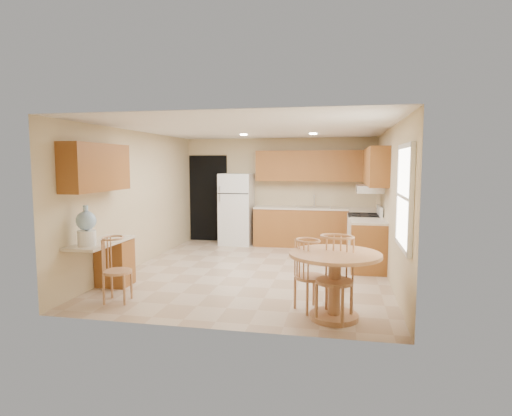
% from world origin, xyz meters
% --- Properties ---
extents(floor, '(5.50, 5.50, 0.00)m').
position_xyz_m(floor, '(0.00, 0.00, 0.00)').
color(floor, tan).
rests_on(floor, ground).
extents(ceiling, '(4.50, 5.50, 0.02)m').
position_xyz_m(ceiling, '(0.00, 0.00, 2.50)').
color(ceiling, white).
rests_on(ceiling, wall_back).
extents(wall_back, '(4.50, 0.02, 2.50)m').
position_xyz_m(wall_back, '(0.00, 2.75, 1.25)').
color(wall_back, '#CFB88B').
rests_on(wall_back, floor).
extents(wall_front, '(4.50, 0.02, 2.50)m').
position_xyz_m(wall_front, '(0.00, -2.75, 1.25)').
color(wall_front, '#CFB88B').
rests_on(wall_front, floor).
extents(wall_left, '(0.02, 5.50, 2.50)m').
position_xyz_m(wall_left, '(-2.25, 0.00, 1.25)').
color(wall_left, '#CFB88B').
rests_on(wall_left, floor).
extents(wall_right, '(0.02, 5.50, 2.50)m').
position_xyz_m(wall_right, '(2.25, 0.00, 1.25)').
color(wall_right, '#CFB88B').
rests_on(wall_right, floor).
extents(doorway, '(0.90, 0.02, 2.10)m').
position_xyz_m(doorway, '(-1.75, 2.73, 1.05)').
color(doorway, black).
rests_on(doorway, floor).
extents(base_cab_back, '(2.75, 0.60, 0.87)m').
position_xyz_m(base_cab_back, '(0.88, 2.45, 0.43)').
color(base_cab_back, '#9E5F28').
rests_on(base_cab_back, floor).
extents(counter_back, '(2.75, 0.63, 0.04)m').
position_xyz_m(counter_back, '(0.88, 2.45, 0.89)').
color(counter_back, beige).
rests_on(counter_back, base_cab_back).
extents(base_cab_right_a, '(0.60, 0.59, 0.87)m').
position_xyz_m(base_cab_right_a, '(1.95, 1.85, 0.43)').
color(base_cab_right_a, '#9E5F28').
rests_on(base_cab_right_a, floor).
extents(counter_right_a, '(0.63, 0.59, 0.04)m').
position_xyz_m(counter_right_a, '(1.95, 1.85, 0.89)').
color(counter_right_a, beige).
rests_on(counter_right_a, base_cab_right_a).
extents(base_cab_right_b, '(0.60, 0.80, 0.87)m').
position_xyz_m(base_cab_right_b, '(1.95, 0.40, 0.43)').
color(base_cab_right_b, '#9E5F28').
rests_on(base_cab_right_b, floor).
extents(counter_right_b, '(0.63, 0.80, 0.04)m').
position_xyz_m(counter_right_b, '(1.95, 0.40, 0.89)').
color(counter_right_b, beige).
rests_on(counter_right_b, base_cab_right_b).
extents(upper_cab_back, '(2.75, 0.33, 0.70)m').
position_xyz_m(upper_cab_back, '(0.88, 2.58, 1.85)').
color(upper_cab_back, '#9E5F28').
rests_on(upper_cab_back, wall_back).
extents(upper_cab_right, '(0.33, 2.42, 0.70)m').
position_xyz_m(upper_cab_right, '(2.08, 1.21, 1.85)').
color(upper_cab_right, '#9E5F28').
rests_on(upper_cab_right, wall_right).
extents(upper_cab_left, '(0.33, 1.40, 0.70)m').
position_xyz_m(upper_cab_left, '(-2.08, -1.60, 1.85)').
color(upper_cab_left, '#9E5F28').
rests_on(upper_cab_left, wall_left).
extents(sink, '(0.78, 0.44, 0.01)m').
position_xyz_m(sink, '(0.85, 2.45, 0.91)').
color(sink, silver).
rests_on(sink, counter_back).
extents(range_hood, '(0.50, 0.76, 0.14)m').
position_xyz_m(range_hood, '(2.00, 1.18, 1.42)').
color(range_hood, silver).
rests_on(range_hood, upper_cab_right).
extents(desk_pedestal, '(0.48, 0.42, 0.72)m').
position_xyz_m(desk_pedestal, '(-2.00, -1.32, 0.36)').
color(desk_pedestal, '#9E5F28').
rests_on(desk_pedestal, floor).
extents(desk_top, '(0.50, 1.20, 0.04)m').
position_xyz_m(desk_top, '(-2.00, -1.70, 0.75)').
color(desk_top, beige).
rests_on(desk_top, desk_pedestal).
extents(window, '(0.06, 1.12, 1.30)m').
position_xyz_m(window, '(2.23, -1.85, 1.50)').
color(window, white).
rests_on(window, wall_right).
extents(can_light_a, '(0.14, 0.14, 0.02)m').
position_xyz_m(can_light_a, '(-0.50, 1.20, 2.48)').
color(can_light_a, white).
rests_on(can_light_a, ceiling).
extents(can_light_b, '(0.14, 0.14, 0.02)m').
position_xyz_m(can_light_b, '(0.90, 1.20, 2.48)').
color(can_light_b, white).
rests_on(can_light_b, ceiling).
extents(refrigerator, '(0.74, 0.72, 1.67)m').
position_xyz_m(refrigerator, '(-0.95, 2.40, 0.83)').
color(refrigerator, white).
rests_on(refrigerator, floor).
extents(stove, '(0.65, 0.76, 1.09)m').
position_xyz_m(stove, '(1.92, 1.18, 0.47)').
color(stove, white).
rests_on(stove, floor).
extents(dining_table, '(1.12, 1.12, 0.83)m').
position_xyz_m(dining_table, '(1.40, -2.13, 0.54)').
color(dining_table, tan).
rests_on(dining_table, floor).
extents(chair_table_a, '(0.41, 0.52, 0.93)m').
position_xyz_m(chair_table_a, '(1.09, -1.97, 0.57)').
color(chair_table_a, tan).
rests_on(chair_table_a, floor).
extents(chair_table_b, '(0.46, 0.50, 1.03)m').
position_xyz_m(chair_table_b, '(1.40, -2.30, 0.63)').
color(chair_table_b, tan).
rests_on(chair_table_b, floor).
extents(chair_desk, '(0.40, 0.51, 0.89)m').
position_xyz_m(chair_desk, '(-1.55, -2.14, 0.55)').
color(chair_desk, tan).
rests_on(chair_desk, floor).
extents(water_crock, '(0.27, 0.27, 0.56)m').
position_xyz_m(water_crock, '(-2.00, -2.04, 1.02)').
color(water_crock, white).
rests_on(water_crock, desk_top).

